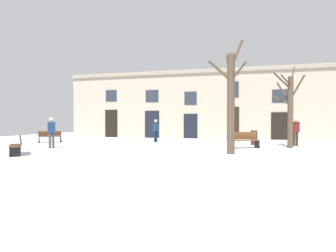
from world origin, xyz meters
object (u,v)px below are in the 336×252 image
object	(u,v)px
bench_far_corner	(50,137)
person_crossing_plaza	(156,129)
tree_near_facade	(290,107)
person_near_bench	(51,131)
bench_by_litter_bin	(17,145)
person_by_shop_door	(296,130)
tree_foreground	(231,98)
streetlamp	(230,108)
litter_bin	(254,138)
bench_facing_shops	(243,140)

from	to	relation	value
bench_far_corner	person_crossing_plaza	size ratio (longest dim) A/B	0.90
tree_near_facade	person_near_bench	xyz separation A→B (m)	(-13.06, -3.55, -1.38)
bench_by_litter_bin	person_crossing_plaza	world-z (taller)	person_crossing_plaza
tree_near_facade	person_by_shop_door	xyz separation A→B (m)	(0.60, 1.56, -1.37)
tree_foreground	streetlamp	world-z (taller)	tree_foreground
litter_bin	streetlamp	bearing A→B (deg)	129.88
person_crossing_plaza	streetlamp	bearing A→B (deg)	125.42
tree_near_facade	litter_bin	distance (m)	3.17
tree_foreground	person_near_bench	size ratio (longest dim) A/B	3.12
tree_foreground	tree_near_facade	world-z (taller)	tree_foreground
person_by_shop_door	bench_far_corner	bearing A→B (deg)	163.17
bench_by_litter_bin	person_by_shop_door	world-z (taller)	person_by_shop_door
tree_foreground	bench_by_litter_bin	xyz separation A→B (m)	(-9.41, -2.83, -2.16)
litter_bin	bench_by_litter_bin	xyz separation A→B (m)	(-10.66, -8.40, -0.02)
bench_facing_shops	person_crossing_plaza	xyz separation A→B (m)	(-6.24, 3.49, 0.44)
person_by_shop_door	person_near_bench	bearing A→B (deg)	178.65
bench_by_litter_bin	bench_facing_shops	xyz separation A→B (m)	(9.98, 5.79, 0.03)
tree_foreground	person_by_shop_door	world-z (taller)	tree_foreground
bench_facing_shops	person_near_bench	xyz separation A→B (m)	(-10.51, -2.68, 0.50)
streetlamp	person_near_bench	world-z (taller)	streetlamp
tree_foreground	bench_far_corner	xyz separation A→B (m)	(-12.84, 3.93, -2.19)
bench_far_corner	person_near_bench	xyz separation A→B (m)	(2.89, -3.65, 0.56)
tree_foreground	person_crossing_plaza	size ratio (longest dim) A/B	3.28
bench_by_litter_bin	person_crossing_plaza	size ratio (longest dim) A/B	0.98
bench_by_litter_bin	tree_near_facade	bearing A→B (deg)	76.34
bench_far_corner	bench_by_litter_bin	size ratio (longest dim) A/B	0.92
bench_by_litter_bin	person_crossing_plaza	bearing A→B (deg)	116.39
person_crossing_plaza	person_near_bench	bearing A→B (deg)	-10.77
tree_foreground	bench_facing_shops	bearing A→B (deg)	79.24
litter_bin	person_near_bench	size ratio (longest dim) A/B	0.53
bench_facing_shops	bench_by_litter_bin	bearing A→B (deg)	176.78
person_by_shop_door	person_crossing_plaza	bearing A→B (deg)	151.75
bench_far_corner	person_crossing_plaza	world-z (taller)	person_crossing_plaza
tree_near_facade	person_by_shop_door	distance (m)	2.16
streetlamp	bench_far_corner	size ratio (longest dim) A/B	2.72
tree_near_facade	bench_by_litter_bin	xyz separation A→B (m)	(-12.53, -6.67, -1.91)
streetlamp	bench_by_litter_bin	world-z (taller)	streetlamp
tree_foreground	person_by_shop_door	distance (m)	6.75
tree_near_facade	bench_far_corner	bearing A→B (deg)	179.66
tree_near_facade	litter_bin	bearing A→B (deg)	137.13
person_crossing_plaza	tree_foreground	bearing A→B (deg)	65.30
person_by_shop_door	tree_near_facade	bearing A→B (deg)	-132.76
tree_foreground	tree_near_facade	distance (m)	4.95
person_near_bench	bench_by_litter_bin	bearing A→B (deg)	52.20
tree_foreground	person_by_shop_door	xyz separation A→B (m)	(3.71, 5.40, -1.62)
bench_facing_shops	tree_foreground	bearing A→B (deg)	-134.09
tree_near_facade	tree_foreground	bearing A→B (deg)	-129.04
bench_facing_shops	person_by_shop_door	size ratio (longest dim) A/B	1.04
person_crossing_plaza	tree_near_facade	bearing A→B (deg)	97.38
streetlamp	person_by_shop_door	xyz separation A→B (m)	(4.09, -2.12, -1.50)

